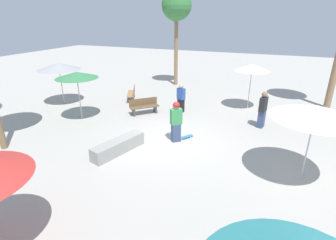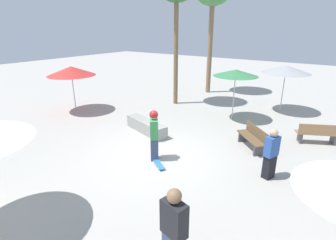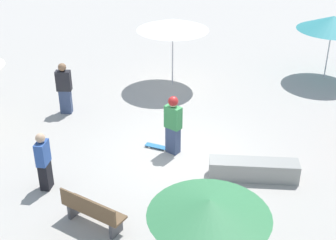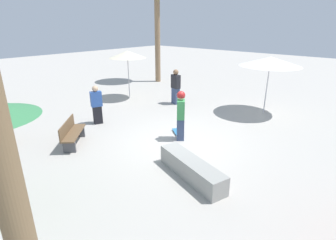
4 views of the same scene
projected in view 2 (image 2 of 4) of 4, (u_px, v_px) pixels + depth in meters
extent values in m
plane|color=#ADA8A0|center=(156.00, 156.00, 9.39)|extent=(60.00, 60.00, 0.00)
cube|color=#38476B|center=(154.00, 148.00, 9.05)|extent=(0.45, 0.44, 0.81)
cube|color=#388C4C|center=(154.00, 129.00, 8.80)|extent=(0.53, 0.50, 0.67)
sphere|color=beige|center=(154.00, 116.00, 8.64)|extent=(0.26, 0.26, 0.26)
sphere|color=maroon|center=(154.00, 115.00, 8.63)|extent=(0.29, 0.29, 0.29)
cube|color=teal|center=(159.00, 164.00, 8.74)|extent=(0.62, 0.77, 0.02)
cylinder|color=silver|center=(163.00, 168.00, 8.56)|extent=(0.06, 0.06, 0.05)
cylinder|color=silver|center=(159.00, 169.00, 8.50)|extent=(0.06, 0.06, 0.05)
cylinder|color=silver|center=(159.00, 161.00, 9.00)|extent=(0.06, 0.06, 0.05)
cylinder|color=silver|center=(154.00, 162.00, 8.94)|extent=(0.06, 0.06, 0.05)
cube|color=gray|center=(146.00, 126.00, 11.42)|extent=(1.19, 2.41, 0.53)
cube|color=#47474C|center=(259.00, 151.00, 9.35)|extent=(0.34, 0.33, 0.40)
cube|color=#47474C|center=(243.00, 137.00, 10.51)|extent=(0.34, 0.33, 0.40)
cube|color=brown|center=(251.00, 138.00, 9.85)|extent=(1.44, 1.45, 0.05)
cube|color=brown|center=(257.00, 132.00, 9.81)|extent=(1.15, 1.17, 0.40)
cube|color=#47474C|center=(300.00, 137.00, 10.47)|extent=(0.39, 0.25, 0.40)
cube|color=#47474C|center=(333.00, 139.00, 10.30)|extent=(0.39, 0.25, 0.40)
cube|color=#9E754C|center=(317.00, 133.00, 10.31)|extent=(1.11, 1.63, 0.05)
cube|color=#9E754C|center=(321.00, 130.00, 10.05)|extent=(0.76, 1.45, 0.40)
cylinder|color=#B7B7BC|center=(74.00, 91.00, 14.04)|extent=(0.05, 0.05, 2.26)
cone|color=red|center=(71.00, 71.00, 13.68)|extent=(2.48, 2.48, 0.47)
cylinder|color=#B7B7BC|center=(283.00, 90.00, 13.93)|extent=(0.05, 0.05, 2.35)
cone|color=#99999E|center=(286.00, 69.00, 13.56)|extent=(2.47, 2.47, 0.41)
cylinder|color=#B7B7BC|center=(234.00, 96.00, 12.72)|extent=(0.05, 0.05, 2.37)
cone|color=#387F4C|center=(236.00, 73.00, 12.34)|extent=(2.11, 2.11, 0.31)
cylinder|color=#896B4C|center=(210.00, 44.00, 17.41)|extent=(0.31, 0.31, 6.54)
cylinder|color=brown|center=(176.00, 48.00, 14.73)|extent=(0.25, 0.25, 6.43)
cube|color=#232328|center=(174.00, 219.00, 4.65)|extent=(0.38, 0.54, 0.68)
sphere|color=#8C6647|center=(174.00, 196.00, 4.48)|extent=(0.27, 0.27, 0.27)
cube|color=black|center=(269.00, 167.00, 7.95)|extent=(0.41, 0.35, 0.75)
cube|color=#2D519E|center=(272.00, 146.00, 7.71)|extent=(0.50, 0.38, 0.62)
sphere|color=tan|center=(274.00, 133.00, 7.57)|extent=(0.24, 0.24, 0.24)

